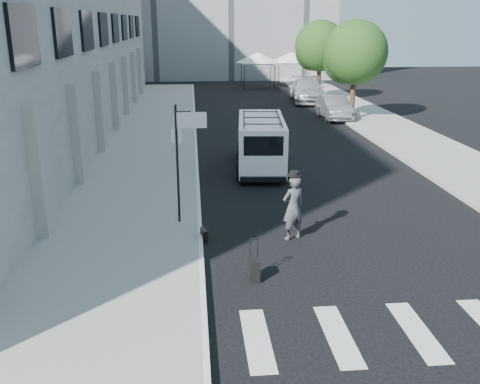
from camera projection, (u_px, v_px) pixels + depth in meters
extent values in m
plane|color=black|center=(283.00, 269.00, 13.26)|extent=(120.00, 120.00, 0.00)
cube|color=gray|center=(153.00, 137.00, 28.06)|extent=(4.50, 48.00, 0.15)
cube|color=gray|center=(373.00, 120.00, 32.98)|extent=(4.00, 56.00, 0.15)
cube|color=gray|center=(8.00, 19.00, 27.54)|extent=(10.00, 44.00, 12.00)
cylinder|color=black|center=(177.00, 165.00, 15.50)|extent=(0.07, 0.07, 3.50)
cube|color=white|center=(176.00, 136.00, 15.26)|extent=(0.30, 0.03, 0.42)
cube|color=white|center=(192.00, 120.00, 15.14)|extent=(0.85, 0.06, 0.45)
cylinder|color=black|center=(352.00, 99.00, 32.46)|extent=(0.32, 0.32, 2.80)
sphere|color=#163E14|center=(355.00, 52.00, 31.63)|extent=(3.80, 3.80, 3.80)
sphere|color=#163E14|center=(345.00, 62.00, 32.34)|extent=(2.66, 2.66, 2.66)
cylinder|color=black|center=(319.00, 83.00, 41.00)|extent=(0.32, 0.32, 2.80)
sphere|color=#163E14|center=(320.00, 46.00, 40.17)|extent=(3.80, 3.80, 3.80)
sphere|color=#163E14|center=(313.00, 53.00, 40.87)|extent=(2.66, 2.66, 2.66)
cylinder|color=black|center=(244.00, 77.00, 47.87)|extent=(0.06, 0.06, 2.20)
cylinder|color=black|center=(275.00, 77.00, 48.11)|extent=(0.06, 0.06, 2.20)
cylinder|color=black|center=(241.00, 74.00, 50.53)|extent=(0.06, 0.06, 2.20)
cylinder|color=black|center=(271.00, 74.00, 50.77)|extent=(0.06, 0.06, 2.20)
cube|color=white|center=(258.00, 63.00, 48.97)|extent=(3.00, 3.00, 0.12)
cone|color=white|center=(258.00, 57.00, 48.82)|extent=(4.00, 4.00, 0.90)
cylinder|color=black|center=(279.00, 76.00, 48.62)|extent=(0.06, 0.06, 2.20)
cylinder|color=black|center=(309.00, 76.00, 48.86)|extent=(0.06, 0.06, 2.20)
cylinder|color=black|center=(274.00, 74.00, 51.28)|extent=(0.06, 0.06, 2.20)
cylinder|color=black|center=(303.00, 73.00, 51.51)|extent=(0.06, 0.06, 2.20)
cube|color=white|center=(291.00, 62.00, 49.72)|extent=(3.00, 3.00, 0.12)
cone|color=white|center=(292.00, 57.00, 49.57)|extent=(4.00, 4.00, 0.90)
imported|color=#404043|center=(293.00, 208.00, 14.85)|extent=(0.80, 0.69, 1.86)
cube|color=black|center=(204.00, 235.00, 14.95)|extent=(0.20, 0.45, 0.34)
cube|color=black|center=(255.00, 270.00, 12.62)|extent=(0.24, 0.37, 0.52)
cylinder|color=black|center=(250.00, 249.00, 12.62)|extent=(0.02, 0.02, 0.49)
cylinder|color=black|center=(257.00, 248.00, 12.64)|extent=(0.02, 0.02, 0.49)
cube|color=black|center=(254.00, 239.00, 12.55)|extent=(0.20, 0.04, 0.03)
cube|color=white|center=(261.00, 142.00, 21.91)|extent=(2.26, 5.05, 1.90)
cube|color=white|center=(259.00, 140.00, 24.61)|extent=(1.79, 0.97, 1.00)
cube|color=black|center=(264.00, 146.00, 19.48)|extent=(1.45, 0.21, 0.73)
cylinder|color=black|center=(240.00, 151.00, 23.81)|extent=(0.32, 0.71, 0.69)
cylinder|color=black|center=(279.00, 151.00, 23.80)|extent=(0.32, 0.71, 0.69)
cylinder|color=black|center=(240.00, 172.00, 20.61)|extent=(0.32, 0.71, 0.69)
cylinder|color=black|center=(285.00, 172.00, 20.60)|extent=(0.32, 0.71, 0.69)
imported|color=gray|center=(335.00, 108.00, 33.50)|extent=(1.91, 4.18, 1.39)
imported|color=slate|center=(334.00, 107.00, 33.63)|extent=(1.68, 4.44, 1.45)
imported|color=#B2B5BA|center=(308.00, 90.00, 40.76)|extent=(2.95, 6.13, 1.72)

